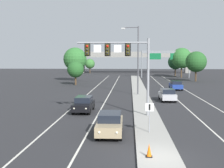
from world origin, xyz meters
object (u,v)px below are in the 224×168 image
object	(u,v)px
tree_far_right_b	(196,62)
tree_far_right_c	(175,62)
overhead_signal_mast	(123,59)
car_oncoming_black	(84,104)
tree_far_right_a	(182,58)
car_oncoming_tan	(110,123)
tree_far_left_b	(75,69)
traffic_cone_median_nose	(149,150)
car_receding_blue	(176,85)
tree_far_left_a	(75,59)
street_lamp_median	(137,56)
median_sign_post	(149,113)
tree_far_left_c	(90,64)
car_receding_silver	(167,95)
highway_sign_gantry	(166,55)

from	to	relation	value
tree_far_right_b	tree_far_right_c	world-z (taller)	tree_far_right_b
overhead_signal_mast	tree_far_right_c	bearing A→B (deg)	77.13
car_oncoming_black	tree_far_right_a	bearing A→B (deg)	70.44
car_oncoming_tan	tree_far_left_b	size ratio (longest dim) A/B	0.92
tree_far_left_b	tree_far_right_b	bearing A→B (deg)	21.99
car_oncoming_black	traffic_cone_median_nose	bearing A→B (deg)	-67.65
tree_far_right_a	car_receding_blue	bearing A→B (deg)	-101.31
car_oncoming_black	car_receding_blue	world-z (taller)	same
car_oncoming_black	overhead_signal_mast	bearing A→B (deg)	-29.06
tree_far_right_b	tree_far_left_b	world-z (taller)	tree_far_right_b
traffic_cone_median_nose	tree_far_left_a	size ratio (longest dim) A/B	0.09
tree_far_left_b	street_lamp_median	bearing A→B (deg)	-52.88
tree_far_right_b	tree_far_right_c	xyz separation A→B (m)	(-1.72, 20.08, -0.36)
median_sign_post	tree_far_left_a	xyz separation A→B (m)	(-14.38, 48.72, 3.61)
tree_far_right_b	tree_far_left_c	size ratio (longest dim) A/B	1.37
tree_far_left_b	car_receding_silver	bearing A→B (deg)	-53.48
street_lamp_median	car_receding_silver	world-z (taller)	street_lamp_median
car_receding_silver	tree_far_right_c	bearing A→B (deg)	80.38
tree_far_left_a	tree_far_left_b	bearing A→B (deg)	-79.25
car_receding_blue	median_sign_post	bearing A→B (deg)	-102.13
median_sign_post	tree_far_right_a	world-z (taller)	tree_far_right_a
overhead_signal_mast	traffic_cone_median_nose	bearing A→B (deg)	-81.75
tree_far_left_c	tree_far_left_b	bearing A→B (deg)	-85.94
median_sign_post	car_oncoming_black	world-z (taller)	median_sign_post
car_oncoming_tan	highway_sign_gantry	size ratio (longest dim) A/B	0.34
tree_far_left_a	median_sign_post	bearing A→B (deg)	-73.55
median_sign_post	tree_far_right_b	bearing A→B (deg)	74.10
car_oncoming_black	tree_far_right_b	distance (m)	45.31
tree_far_left_c	tree_far_right_b	bearing A→B (deg)	-50.26
highway_sign_gantry	tree_far_right_a	xyz separation A→B (m)	(4.56, 0.94, -0.77)
street_lamp_median	tree_far_right_a	distance (m)	41.98
tree_far_right_c	tree_far_left_b	size ratio (longest dim) A/B	1.33
car_receding_blue	tree_far_right_b	bearing A→B (deg)	68.24
overhead_signal_mast	street_lamp_median	size ratio (longest dim) A/B	0.72
median_sign_post	street_lamp_median	world-z (taller)	street_lamp_median
car_oncoming_tan	tree_far_right_b	world-z (taller)	tree_far_right_b
tree_far_right_a	tree_far_left_c	distance (m)	36.43
tree_far_left_b	tree_far_left_c	distance (m)	46.50
tree_far_right_a	tree_far_right_c	bearing A→B (deg)	95.64
car_receding_silver	tree_far_left_c	bearing A→B (deg)	105.76
street_lamp_median	highway_sign_gantry	distance (m)	39.83
tree_far_left_a	highway_sign_gantry	bearing A→B (deg)	29.17
overhead_signal_mast	car_oncoming_black	world-z (taller)	overhead_signal_mast
highway_sign_gantry	tree_far_right_c	world-z (taller)	highway_sign_gantry
street_lamp_median	car_receding_blue	bearing A→B (deg)	48.37
car_oncoming_black	traffic_cone_median_nose	xyz separation A→B (m)	(5.79, -14.09, -0.31)
traffic_cone_median_nose	tree_far_left_b	size ratio (longest dim) A/B	0.15
car_oncoming_black	tree_far_left_b	world-z (taller)	tree_far_left_b
tree_far_left_a	tree_far_right_b	distance (m)	28.37
car_oncoming_black	tree_far_right_b	world-z (taller)	tree_far_right_b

